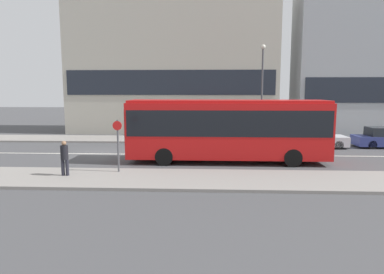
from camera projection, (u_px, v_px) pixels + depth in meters
ground_plane at (105, 154)px, 21.77m from camera, size 120.00×120.00×0.00m
sidewalk_near at (64, 178)px, 15.57m from camera, size 44.00×3.50×0.13m
sidewalk_far at (128, 139)px, 27.94m from camera, size 44.00×3.50×0.13m
lane_centerline at (105, 154)px, 21.77m from camera, size 41.80×0.16×0.01m
apartment_block_left_tower at (173, 43)px, 32.86m from camera, size 19.42×6.13×17.13m
city_bus at (227, 127)px, 19.10m from camera, size 11.05×2.57×3.48m
parked_car_0 at (317, 138)px, 24.19m from camera, size 3.94×1.83×1.41m
pedestrian_near_stop at (64, 156)px, 15.61m from camera, size 0.35×0.34×1.61m
bus_stop_sign at (118, 141)px, 16.27m from camera, size 0.44×0.12×2.50m
street_lamp at (262, 83)px, 25.94m from camera, size 0.36×0.36×7.29m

